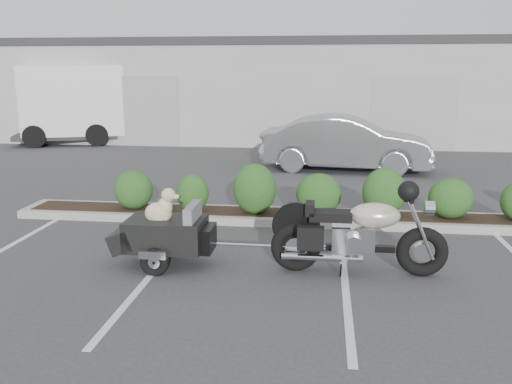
# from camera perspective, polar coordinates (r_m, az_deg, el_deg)

# --- Properties ---
(ground) EXTENTS (90.00, 90.00, 0.00)m
(ground) POSITION_cam_1_polar(r_m,az_deg,el_deg) (8.33, 0.81, -7.06)
(ground) COLOR #38383A
(ground) RESTS_ON ground
(planter_kerb) EXTENTS (12.00, 1.00, 0.15)m
(planter_kerb) POSITION_cam_1_polar(r_m,az_deg,el_deg) (10.36, 7.67, -2.75)
(planter_kerb) COLOR #9E9E93
(planter_kerb) RESTS_ON ground
(building) EXTENTS (26.00, 10.00, 4.00)m
(building) POSITION_cam_1_polar(r_m,az_deg,el_deg) (24.82, 5.21, 10.78)
(building) COLOR #9EA099
(building) RESTS_ON ground
(motorcycle) EXTENTS (2.47, 0.83, 1.42)m
(motorcycle) POSITION_cam_1_polar(r_m,az_deg,el_deg) (7.71, 10.71, -4.48)
(motorcycle) COLOR black
(motorcycle) RESTS_ON ground
(pet_trailer) EXTENTS (1.96, 1.09, 1.18)m
(pet_trailer) POSITION_cam_1_polar(r_m,az_deg,el_deg) (8.06, -9.55, -4.20)
(pet_trailer) COLOR black
(pet_trailer) RESTS_ON ground
(sedan) EXTENTS (4.89, 2.10, 1.57)m
(sedan) POSITION_cam_1_polar(r_m,az_deg,el_deg) (15.67, 9.47, 5.08)
(sedan) COLOR #A0A0A7
(sedan) RESTS_ON ground
(dumpster) EXTENTS (1.91, 1.42, 1.17)m
(dumpster) POSITION_cam_1_polar(r_m,az_deg,el_deg) (17.84, 7.31, 5.45)
(dumpster) COLOR navy
(dumpster) RESTS_ON ground
(delivery_truck) EXTENTS (6.82, 4.07, 2.98)m
(delivery_truck) POSITION_cam_1_polar(r_m,az_deg,el_deg) (22.34, -15.97, 8.67)
(delivery_truck) COLOR white
(delivery_truck) RESTS_ON ground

